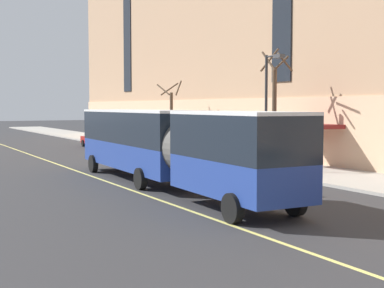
{
  "coord_description": "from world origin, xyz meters",
  "views": [
    {
      "loc": [
        -11.49,
        -15.39,
        3.8
      ],
      "look_at": [
        2.34,
        9.33,
        1.8
      ],
      "focal_mm": 50.0,
      "sensor_mm": 36.0,
      "label": 1
    }
  ],
  "objects_px": {
    "street_lamp": "(269,100)",
    "fire_hydrant": "(206,155)",
    "parked_car_champagne_0": "(199,155)",
    "street_tree_far_uptown": "(274,107)",
    "parked_car_black_2": "(144,146)",
    "city_bus": "(167,143)",
    "parked_car_red_3": "(97,139)",
    "street_tree_far_downtown": "(171,115)"
  },
  "relations": [
    {
      "from": "city_bus",
      "to": "parked_car_black_2",
      "type": "height_order",
      "value": "city_bus"
    },
    {
      "from": "city_bus",
      "to": "fire_hydrant",
      "type": "xyz_separation_m",
      "value": [
        7.31,
        8.75,
        -1.61
      ]
    },
    {
      "from": "parked_car_red_3",
      "to": "street_lamp",
      "type": "distance_m",
      "value": 23.88
    },
    {
      "from": "city_bus",
      "to": "street_tree_far_downtown",
      "type": "height_order",
      "value": "street_tree_far_downtown"
    },
    {
      "from": "street_lamp",
      "to": "fire_hydrant",
      "type": "relative_size",
      "value": 9.06
    },
    {
      "from": "parked_car_champagne_0",
      "to": "parked_car_black_2",
      "type": "height_order",
      "value": "same"
    },
    {
      "from": "parked_car_black_2",
      "to": "parked_car_red_3",
      "type": "relative_size",
      "value": 1.08
    },
    {
      "from": "parked_car_red_3",
      "to": "street_tree_far_uptown",
      "type": "bearing_deg",
      "value": -79.91
    },
    {
      "from": "parked_car_black_2",
      "to": "street_tree_far_uptown",
      "type": "relative_size",
      "value": 0.65
    },
    {
      "from": "parked_car_black_2",
      "to": "fire_hydrant",
      "type": "bearing_deg",
      "value": -74.23
    },
    {
      "from": "parked_car_champagne_0",
      "to": "parked_car_red_3",
      "type": "bearing_deg",
      "value": 90.32
    },
    {
      "from": "street_tree_far_downtown",
      "to": "parked_car_red_3",
      "type": "bearing_deg",
      "value": 116.39
    },
    {
      "from": "street_tree_far_uptown",
      "to": "parked_car_black_2",
      "type": "bearing_deg",
      "value": 109.18
    },
    {
      "from": "city_bus",
      "to": "parked_car_red_3",
      "type": "bearing_deg",
      "value": 77.83
    },
    {
      "from": "parked_car_red_3",
      "to": "street_tree_far_uptown",
      "type": "relative_size",
      "value": 0.6
    },
    {
      "from": "street_lamp",
      "to": "parked_car_red_3",
      "type": "bearing_deg",
      "value": 94.58
    },
    {
      "from": "parked_car_champagne_0",
      "to": "parked_car_black_2",
      "type": "relative_size",
      "value": 0.94
    },
    {
      "from": "street_tree_far_uptown",
      "to": "fire_hydrant",
      "type": "bearing_deg",
      "value": 113.49
    },
    {
      "from": "parked_car_black_2",
      "to": "street_lamp",
      "type": "xyz_separation_m",
      "value": [
        1.87,
        -12.96,
        3.39
      ]
    },
    {
      "from": "city_bus",
      "to": "street_tree_far_downtown",
      "type": "distance_m",
      "value": 20.23
    },
    {
      "from": "street_tree_far_downtown",
      "to": "city_bus",
      "type": "bearing_deg",
      "value": -117.54
    },
    {
      "from": "parked_car_red_3",
      "to": "fire_hydrant",
      "type": "xyz_separation_m",
      "value": [
        1.79,
        -16.87,
        -0.29
      ]
    },
    {
      "from": "city_bus",
      "to": "street_lamp",
      "type": "height_order",
      "value": "street_lamp"
    },
    {
      "from": "parked_car_black_2",
      "to": "street_tree_far_uptown",
      "type": "bearing_deg",
      "value": -70.82
    },
    {
      "from": "parked_car_champagne_0",
      "to": "parked_car_red_3",
      "type": "relative_size",
      "value": 1.02
    },
    {
      "from": "parked_car_red_3",
      "to": "parked_car_black_2",
      "type": "bearing_deg",
      "value": -89.9
    },
    {
      "from": "city_bus",
      "to": "parked_car_black_2",
      "type": "relative_size",
      "value": 3.91
    },
    {
      "from": "parked_car_champagne_0",
      "to": "street_tree_far_uptown",
      "type": "distance_m",
      "value": 5.54
    },
    {
      "from": "city_bus",
      "to": "street_tree_far_downtown",
      "type": "relative_size",
      "value": 3.19
    },
    {
      "from": "parked_car_champagne_0",
      "to": "parked_car_red_3",
      "type": "distance_m",
      "value": 18.79
    },
    {
      "from": "street_lamp",
      "to": "fire_hydrant",
      "type": "distance_m",
      "value": 7.64
    },
    {
      "from": "city_bus",
      "to": "street_tree_far_uptown",
      "type": "distance_m",
      "value": 10.33
    },
    {
      "from": "street_tree_far_uptown",
      "to": "fire_hydrant",
      "type": "relative_size",
      "value": 10.08
    },
    {
      "from": "parked_car_black_2",
      "to": "street_tree_far_downtown",
      "type": "relative_size",
      "value": 0.81
    },
    {
      "from": "street_lamp",
      "to": "city_bus",
      "type": "bearing_deg",
      "value": -164.5
    },
    {
      "from": "parked_car_black_2",
      "to": "street_tree_far_uptown",
      "type": "distance_m",
      "value": 12.01
    },
    {
      "from": "fire_hydrant",
      "to": "city_bus",
      "type": "bearing_deg",
      "value": -129.89
    },
    {
      "from": "parked_car_black_2",
      "to": "street_tree_far_downtown",
      "type": "xyz_separation_m",
      "value": [
        3.8,
        2.9,
        2.27
      ]
    },
    {
      "from": "city_bus",
      "to": "fire_hydrant",
      "type": "height_order",
      "value": "city_bus"
    },
    {
      "from": "street_tree_far_uptown",
      "to": "fire_hydrant",
      "type": "xyz_separation_m",
      "value": [
        -2.05,
        4.72,
        -3.28
      ]
    },
    {
      "from": "parked_car_champagne_0",
      "to": "street_tree_far_uptown",
      "type": "height_order",
      "value": "street_tree_far_uptown"
    },
    {
      "from": "parked_car_black_2",
      "to": "city_bus",
      "type": "bearing_deg",
      "value": -110.26
    }
  ]
}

